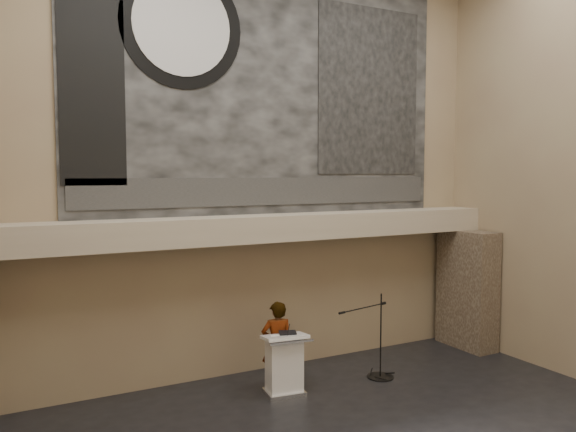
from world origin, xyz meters
TOP-DOWN VIEW (x-y plane):
  - wall_back at (0.00, 4.00)m, footprint 10.00×0.02m
  - soffit at (0.00, 3.60)m, footprint 10.00×0.80m
  - sprinkler_left at (-1.60, 3.55)m, footprint 0.04×0.04m
  - sprinkler_right at (1.90, 3.55)m, footprint 0.04×0.04m
  - banner at (0.00, 3.97)m, footprint 8.00×0.05m
  - banner_text_strip at (0.00, 3.93)m, footprint 7.76×0.02m
  - banner_clock_rim at (-1.80, 3.93)m, footprint 2.30×0.02m
  - banner_clock_face at (-1.80, 3.91)m, footprint 1.84×0.02m
  - banner_building_print at (2.40, 3.93)m, footprint 2.60×0.02m
  - banner_brick_print at (-3.40, 3.93)m, footprint 1.10×0.02m
  - stone_pier at (4.65, 3.15)m, footprint 0.60×1.40m
  - lectern at (-0.39, 2.60)m, footprint 0.84×0.65m
  - binder at (-0.31, 2.63)m, footprint 0.38×0.34m
  - papers at (-0.57, 2.55)m, footprint 0.28×0.33m
  - speaker_person at (-0.37, 2.93)m, footprint 0.67×0.51m
  - mic_stand at (1.63, 2.45)m, footprint 1.39×0.52m

SIDE VIEW (x-z plane):
  - mic_stand at x=1.63m, z-range -0.59..1.08m
  - lectern at x=-0.39m, z-range -0.02..1.12m
  - speaker_person at x=-0.37m, z-range 0.00..1.64m
  - papers at x=-0.57m, z-range 1.10..1.10m
  - binder at x=-0.31m, z-range 1.10..1.14m
  - stone_pier at x=4.65m, z-range 0.00..2.70m
  - sprinkler_left at x=-1.60m, z-range 2.64..2.70m
  - sprinkler_right at x=1.90m, z-range 2.64..2.70m
  - soffit at x=0.00m, z-range 2.70..3.20m
  - banner_text_strip at x=0.00m, z-range 3.38..3.93m
  - wall_back at x=0.00m, z-range 0.00..8.50m
  - banner_brick_print at x=-3.40m, z-range 3.80..7.00m
  - banner at x=0.00m, z-range 3.20..8.20m
  - banner_building_print at x=2.40m, z-range 4.00..7.60m
  - banner_clock_rim at x=-1.80m, z-range 5.55..7.85m
  - banner_clock_face at x=-1.80m, z-range 5.78..7.62m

